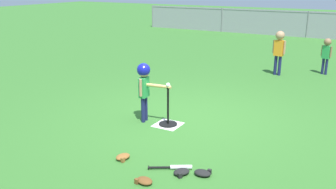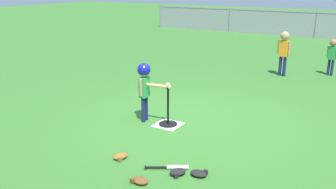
% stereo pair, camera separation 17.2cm
% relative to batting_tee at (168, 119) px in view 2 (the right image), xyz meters
% --- Properties ---
extents(ground_plane, '(60.00, 60.00, 0.00)m').
position_rel_batting_tee_xyz_m(ground_plane, '(0.19, 0.43, -0.11)').
color(ground_plane, '#336B28').
extents(home_plate, '(0.44, 0.44, 0.01)m').
position_rel_batting_tee_xyz_m(home_plate, '(-0.00, 0.00, -0.10)').
color(home_plate, white).
rests_on(home_plate, ground_plane).
extents(batting_tee, '(0.32, 0.32, 0.68)m').
position_rel_batting_tee_xyz_m(batting_tee, '(0.00, 0.00, 0.00)').
color(batting_tee, black).
rests_on(batting_tee, ground_plane).
extents(baseball_on_tee, '(0.07, 0.07, 0.07)m').
position_rel_batting_tee_xyz_m(baseball_on_tee, '(-0.00, 0.00, 0.61)').
color(baseball_on_tee, white).
rests_on(baseball_on_tee, batting_tee).
extents(batter_child, '(0.63, 0.30, 1.05)m').
position_rel_batting_tee_xyz_m(batter_child, '(-0.44, -0.05, 0.64)').
color(batter_child, '#191E4C').
rests_on(batter_child, ground_plane).
extents(fielder_near_left, '(0.34, 0.23, 1.16)m').
position_rel_batting_tee_xyz_m(fielder_near_left, '(0.76, 4.53, 0.64)').
color(fielder_near_left, '#191E4C').
rests_on(fielder_near_left, ground_plane).
extents(fielder_deep_right, '(0.27, 0.19, 0.96)m').
position_rel_batting_tee_xyz_m(fielder_deep_right, '(1.83, 5.22, 0.51)').
color(fielder_deep_right, '#191E4C').
rests_on(fielder_deep_right, ground_plane).
extents(spare_bat_silver, '(0.53, 0.35, 0.06)m').
position_rel_batting_tee_xyz_m(spare_bat_silver, '(0.88, -1.32, -0.08)').
color(spare_bat_silver, silver).
rests_on(spare_bat_silver, ground_plane).
extents(glove_by_plate, '(0.23, 0.18, 0.07)m').
position_rel_batting_tee_xyz_m(glove_by_plate, '(1.25, -1.30, -0.07)').
color(glove_by_plate, black).
rests_on(glove_by_plate, ground_plane).
extents(glove_near_bats, '(0.20, 0.25, 0.07)m').
position_rel_batting_tee_xyz_m(glove_near_bats, '(0.09, -1.44, -0.07)').
color(glove_near_bats, brown).
rests_on(glove_near_bats, ground_plane).
extents(glove_tossed_aside, '(0.25, 0.20, 0.07)m').
position_rel_batting_tee_xyz_m(glove_tossed_aside, '(0.71, -1.83, -0.07)').
color(glove_tossed_aside, brown).
rests_on(glove_tossed_aside, ground_plane).
extents(glove_outfield_drop, '(0.25, 0.27, 0.07)m').
position_rel_batting_tee_xyz_m(glove_outfield_drop, '(1.00, -1.41, -0.07)').
color(glove_outfield_drop, black).
rests_on(glove_outfield_drop, ground_plane).
extents(outfield_fence, '(16.06, 0.06, 1.15)m').
position_rel_batting_tee_xyz_m(outfield_fence, '(0.19, 12.03, 0.51)').
color(outfield_fence, slate).
rests_on(outfield_fence, ground_plane).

